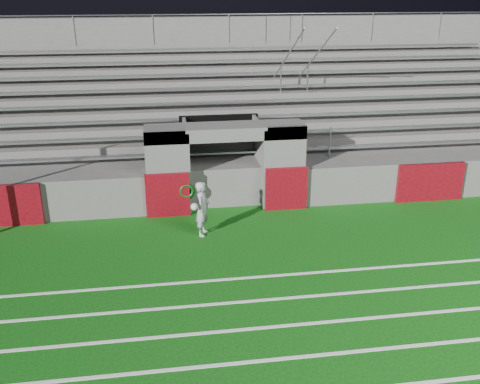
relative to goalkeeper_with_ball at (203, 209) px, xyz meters
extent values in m
plane|color=#0C4A0C|center=(0.88, -1.53, -0.78)|extent=(90.00, 90.00, 0.00)
cube|color=white|center=(0.88, -5.53, -0.78)|extent=(28.00, 0.09, 0.01)
cube|color=white|center=(0.88, -4.53, -0.78)|extent=(28.00, 0.09, 0.01)
cube|color=white|center=(0.88, -3.53, -0.78)|extent=(28.00, 0.09, 0.01)
cube|color=white|center=(0.88, -2.53, -0.78)|extent=(28.00, 0.09, 0.01)
cube|color=#555350|center=(8.58, 1.65, -0.16)|extent=(10.60, 0.35, 1.25)
cube|color=#555350|center=(-0.92, 1.97, 0.52)|extent=(1.20, 1.00, 2.60)
cube|color=#555350|center=(2.68, 1.97, 0.52)|extent=(1.20, 1.00, 2.60)
cube|color=black|center=(0.88, 3.67, 0.47)|extent=(2.60, 0.20, 2.50)
cube|color=#555350|center=(-0.27, 2.57, 0.47)|extent=(0.10, 2.20, 2.50)
cube|color=#555350|center=(2.03, 2.57, 0.47)|extent=(0.10, 2.20, 2.50)
cube|color=#555350|center=(0.88, 1.97, 1.62)|extent=(4.80, 1.00, 0.40)
cube|color=#555350|center=(0.88, 5.82, 0.37)|extent=(26.00, 8.00, 0.20)
cube|color=#555350|center=(0.88, 5.82, -0.26)|extent=(26.00, 8.00, 1.05)
cube|color=#55070F|center=(-0.92, 1.42, -0.11)|extent=(1.30, 0.15, 1.35)
cube|color=#55070F|center=(2.68, 1.42, -0.11)|extent=(1.30, 0.15, 1.35)
cube|color=#55070F|center=(-5.62, 1.42, -0.16)|extent=(2.20, 0.15, 1.25)
cube|color=#55070F|center=(7.38, 1.42, -0.16)|extent=(2.20, 0.15, 1.25)
cube|color=gray|center=(0.88, 2.90, 0.69)|extent=(23.00, 0.28, 0.06)
cube|color=#555350|center=(0.88, 3.75, 0.66)|extent=(24.00, 0.75, 0.38)
cube|color=gray|center=(0.88, 3.65, 1.07)|extent=(23.00, 0.28, 0.06)
cube|color=#555350|center=(0.88, 4.50, 0.85)|extent=(24.00, 0.75, 0.76)
cube|color=gray|center=(0.88, 4.40, 1.45)|extent=(23.00, 0.28, 0.06)
cube|color=#555350|center=(0.88, 5.25, 1.04)|extent=(24.00, 0.75, 1.14)
cube|color=gray|center=(0.88, 5.15, 1.83)|extent=(23.00, 0.28, 0.06)
cube|color=#555350|center=(0.88, 6.00, 1.23)|extent=(24.00, 0.75, 1.52)
cube|color=gray|center=(0.88, 5.90, 2.21)|extent=(23.00, 0.28, 0.06)
cube|color=#555350|center=(0.88, 6.75, 1.42)|extent=(24.00, 0.75, 1.90)
cube|color=gray|center=(0.88, 6.65, 2.59)|extent=(23.00, 0.28, 0.06)
cube|color=#555350|center=(0.88, 7.50, 1.61)|extent=(24.00, 0.75, 2.28)
cube|color=gray|center=(0.88, 7.40, 2.97)|extent=(23.00, 0.28, 0.06)
cube|color=#555350|center=(0.88, 8.25, 1.80)|extent=(24.00, 0.75, 2.66)
cube|color=gray|center=(0.88, 8.15, 3.35)|extent=(23.00, 0.28, 0.06)
cube|color=#555350|center=(0.88, 8.92, 1.86)|extent=(26.00, 0.60, 5.29)
cylinder|color=#A5A8AD|center=(3.38, 2.62, 0.97)|extent=(0.05, 0.05, 1.00)
cylinder|color=#A5A8AD|center=(3.38, 5.62, 2.49)|extent=(0.05, 0.05, 1.00)
cylinder|color=#A5A8AD|center=(3.38, 8.62, 4.01)|extent=(0.05, 0.05, 1.00)
cylinder|color=#A5A8AD|center=(3.38, 5.62, 2.99)|extent=(0.05, 6.02, 3.08)
cylinder|color=#A5A8AD|center=(4.38, 2.62, 0.97)|extent=(0.05, 0.05, 1.00)
cylinder|color=#A5A8AD|center=(4.38, 5.62, 2.49)|extent=(0.05, 0.05, 1.00)
cylinder|color=#A5A8AD|center=(4.38, 8.62, 4.01)|extent=(0.05, 0.05, 1.00)
cylinder|color=#A5A8AD|center=(4.38, 5.62, 2.99)|extent=(0.05, 6.02, 3.08)
cylinder|color=#A5A8AD|center=(-4.12, 8.62, 4.06)|extent=(0.05, 0.05, 1.10)
cylinder|color=#A5A8AD|center=(-1.12, 8.62, 4.06)|extent=(0.05, 0.05, 1.10)
cylinder|color=#A5A8AD|center=(1.88, 8.62, 4.06)|extent=(0.05, 0.05, 1.10)
cylinder|color=#A5A8AD|center=(4.88, 8.62, 4.06)|extent=(0.05, 0.05, 1.10)
cylinder|color=#A5A8AD|center=(7.88, 8.62, 4.06)|extent=(0.05, 0.05, 1.10)
cylinder|color=#A5A8AD|center=(10.88, 8.62, 4.06)|extent=(0.05, 0.05, 1.10)
cylinder|color=#A5A8AD|center=(0.88, 8.62, 4.61)|extent=(24.00, 0.05, 0.05)
imported|color=#9EA3A7|center=(0.01, 0.01, 0.00)|extent=(0.55, 0.66, 1.55)
sphere|color=silver|center=(-0.23, -0.26, 0.17)|extent=(0.21, 0.21, 0.21)
torus|color=#0D421D|center=(-0.36, 1.42, -0.03)|extent=(0.52, 0.10, 0.52)
torus|color=#0C3F0D|center=(-0.36, 1.37, 0.00)|extent=(0.45, 0.09, 0.45)
camera|label=1|loc=(-0.97, -13.47, 5.77)|focal=40.00mm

